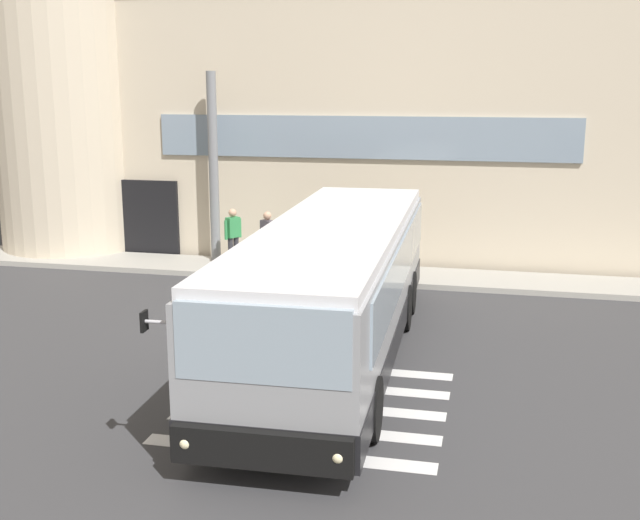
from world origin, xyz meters
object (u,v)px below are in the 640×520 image
at_px(passenger_near_column, 233,234).
at_px(passenger_by_doorway, 268,237).
at_px(entry_support_column, 214,168).
at_px(bus_main_foreground, 334,293).

bearing_deg(passenger_near_column, passenger_by_doorway, -12.35).
relative_size(entry_support_column, bus_main_foreground, 0.51).
bearing_deg(passenger_by_doorway, bus_main_foreground, -63.11).
height_order(entry_support_column, bus_main_foreground, entry_support_column).
xyz_separation_m(bus_main_foreground, passenger_by_doorway, (-3.18, 6.28, -0.22)).
height_order(bus_main_foreground, passenger_near_column, bus_main_foreground).
bearing_deg(passenger_near_column, bus_main_foreground, -56.55).
distance_m(bus_main_foreground, passenger_by_doorway, 7.04).
xyz_separation_m(entry_support_column, passenger_near_column, (0.80, -0.72, -1.82)).
bearing_deg(passenger_by_doorway, entry_support_column, 153.35).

